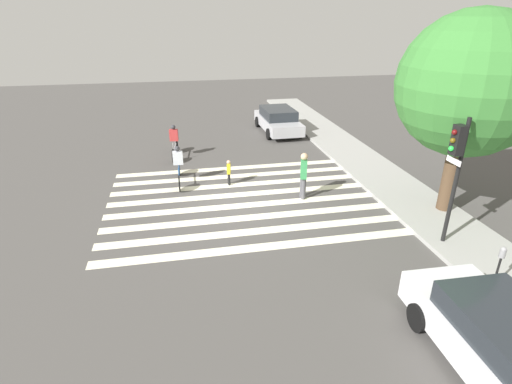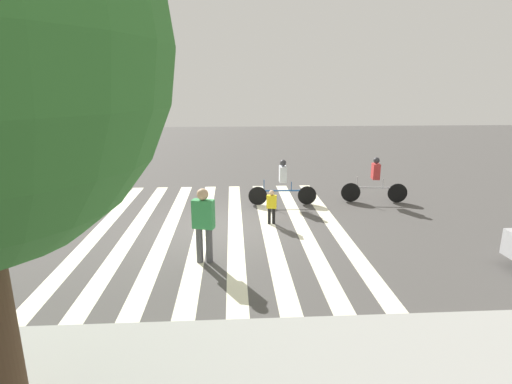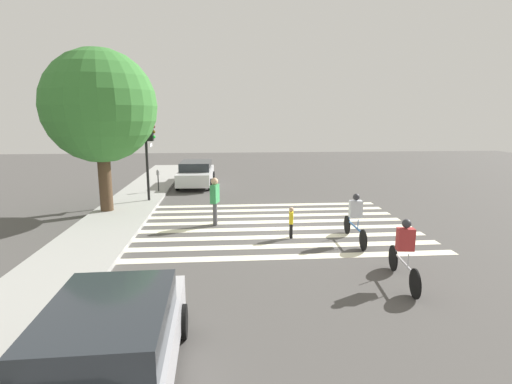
{
  "view_description": "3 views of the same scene",
  "coord_description": "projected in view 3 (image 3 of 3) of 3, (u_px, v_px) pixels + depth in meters",
  "views": [
    {
      "loc": [
        13.59,
        -2.13,
        6.51
      ],
      "look_at": [
        1.17,
        0.32,
        0.82
      ],
      "focal_mm": 28.0,
      "sensor_mm": 36.0,
      "label": 1
    },
    {
      "loc": [
        -0.44,
        11.14,
        4.07
      ],
      "look_at": [
        -1.1,
        0.11,
        1.12
      ],
      "focal_mm": 28.0,
      "sensor_mm": 36.0,
      "label": 2
    },
    {
      "loc": [
        -14.46,
        1.94,
        4.09
      ],
      "look_at": [
        0.24,
        0.77,
        1.25
      ],
      "focal_mm": 28.0,
      "sensor_mm": 36.0,
      "label": 3
    }
  ],
  "objects": [
    {
      "name": "street_tree",
      "position": [
        100.0,
        107.0,
        16.03
      ],
      "size": [
        4.55,
        4.55,
        6.73
      ],
      "color": "#4C3826",
      "rests_on": "ground_plane"
    },
    {
      "name": "car_parked_silver_sedan",
      "position": [
        196.0,
        173.0,
        23.41
      ],
      "size": [
        4.69,
        2.09,
        1.44
      ],
      "rotation": [
        0.0,
        0.0,
        -0.03
      ],
      "color": "silver",
      "rests_on": "ground_plane"
    },
    {
      "name": "cyclist_far_lane",
      "position": [
        405.0,
        250.0,
        9.72
      ],
      "size": [
        2.34,
        0.43,
        1.64
      ],
      "rotation": [
        0.0,
        0.0,
        -0.12
      ],
      "color": "black",
      "rests_on": "ground_plane"
    },
    {
      "name": "pedestrian_adult_blue_shirt",
      "position": [
        215.0,
        198.0,
        14.95
      ],
      "size": [
        0.54,
        0.36,
        1.81
      ],
      "rotation": [
        0.0,
        0.0,
        -0.28
      ],
      "color": "#4C4C51",
      "rests_on": "ground_plane"
    },
    {
      "name": "pedestrian_adult_tall_backpack",
      "position": [
        291.0,
        221.0,
        13.43
      ],
      "size": [
        0.32,
        0.19,
        1.06
      ],
      "rotation": [
        0.0,
        0.0,
        2.94
      ],
      "color": "black",
      "rests_on": "ground_plane"
    },
    {
      "name": "ground_plane",
      "position": [
        277.0,
        225.0,
        15.08
      ],
      "size": [
        60.0,
        60.0,
        0.0
      ],
      "primitive_type": "plane",
      "color": "#4C4947"
    },
    {
      "name": "traffic_light",
      "position": [
        149.0,
        144.0,
        18.39
      ],
      "size": [
        0.6,
        0.5,
        3.96
      ],
      "color": "black",
      "rests_on": "ground_plane"
    },
    {
      "name": "cyclist_mid_street",
      "position": [
        355.0,
        216.0,
        12.96
      ],
      "size": [
        2.4,
        0.4,
        1.61
      ],
      "rotation": [
        0.0,
        0.0,
        -0.02
      ],
      "color": "black",
      "rests_on": "ground_plane"
    },
    {
      "name": "car_parked_far_curb",
      "position": [
        110.0,
        348.0,
        5.85
      ],
      "size": [
        4.62,
        2.11,
        1.42
      ],
      "rotation": [
        0.0,
        0.0,
        0.03
      ],
      "color": "#B7B7BC",
      "rests_on": "ground_plane"
    },
    {
      "name": "parking_meter",
      "position": [
        158.0,
        176.0,
        20.93
      ],
      "size": [
        0.15,
        0.15,
        1.29
      ],
      "color": "black",
      "rests_on": "ground_plane"
    },
    {
      "name": "crosswalk_stripes",
      "position": [
        277.0,
        225.0,
        15.08
      ],
      "size": [
        7.32,
        10.0,
        0.01
      ],
      "color": "#F2EDCC",
      "rests_on": "ground_plane"
    },
    {
      "name": "sidewalk_curb",
      "position": [
        107.0,
        227.0,
        14.58
      ],
      "size": [
        36.0,
        2.5,
        0.14
      ],
      "color": "#9E9E99",
      "rests_on": "ground_plane"
    }
  ]
}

